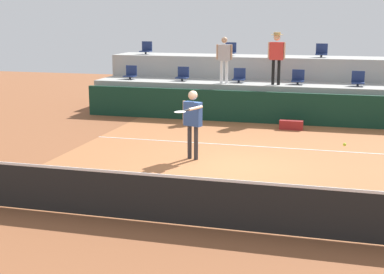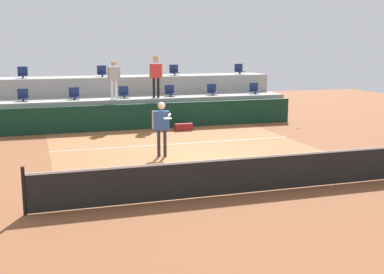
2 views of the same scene
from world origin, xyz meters
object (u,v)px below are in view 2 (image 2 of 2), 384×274
object	(u,v)px
stadium_chair_lower_far_left	(23,96)
stadium_chair_upper_far_left	(23,73)
stadium_chair_lower_mid_right	(170,92)
stadium_chair_upper_left	(102,72)
equipment_bag	(183,127)
stadium_chair_lower_left	(74,95)
stadium_chair_lower_far_right	(255,89)
stadium_chair_lower_mid_left	(124,93)
stadium_chair_lower_right	(212,90)
tennis_ball	(298,128)
tennis_player	(162,123)
stadium_chair_upper_right	(174,71)
stadium_chair_upper_far_right	(239,70)
spectator_with_hat	(156,72)
spectator_leaning_on_rail	(114,76)

from	to	relation	value
stadium_chair_lower_far_left	stadium_chair_upper_far_left	distance (m)	1.99
stadium_chair_lower_far_left	stadium_chair_lower_mid_right	xyz separation A→B (m)	(6.42, 0.00, 0.00)
stadium_chair_upper_left	equipment_bag	distance (m)	5.30
equipment_bag	stadium_chair_lower_left	bearing A→B (deg)	154.06
stadium_chair_lower_far_right	equipment_bag	distance (m)	4.92
stadium_chair_lower_left	stadium_chair_lower_far_right	xyz separation A→B (m)	(8.57, 0.00, 0.00)
stadium_chair_lower_far_left	stadium_chair_lower_mid_left	distance (m)	4.28
stadium_chair_lower_far_left	stadium_chair_lower_right	xyz separation A→B (m)	(8.49, 0.00, 0.00)
tennis_ball	stadium_chair_upper_far_left	bearing A→B (deg)	127.33
stadium_chair_lower_right	stadium_chair_upper_left	distance (m)	5.30
stadium_chair_upper_left	tennis_player	world-z (taller)	stadium_chair_upper_left
stadium_chair_lower_mid_right	stadium_chair_upper_right	distance (m)	2.11
stadium_chair_upper_far_right	equipment_bag	bearing A→B (deg)	-137.08
stadium_chair_lower_right	spectator_with_hat	xyz separation A→B (m)	(-2.82, -0.38, 0.93)
spectator_leaning_on_rail	tennis_ball	bearing A→B (deg)	-62.94
stadium_chair_lower_far_left	stadium_chair_lower_mid_right	bearing A→B (deg)	0.00
stadium_chair_upper_far_right	equipment_bag	world-z (taller)	stadium_chair_upper_far_right
stadium_chair_lower_left	stadium_chair_upper_far_right	xyz separation A→B (m)	(8.51, 1.80, 0.85)
stadium_chair_lower_far_left	tennis_ball	bearing A→B (deg)	-47.38
spectator_with_hat	stadium_chair_lower_far_left	bearing A→B (deg)	176.13
stadium_chair_lower_left	stadium_chair_lower_mid_right	world-z (taller)	same
stadium_chair_lower_far_left	stadium_chair_lower_left	bearing A→B (deg)	0.00
stadium_chair_lower_mid_left	equipment_bag	distance (m)	3.28
stadium_chair_lower_mid_right	tennis_ball	world-z (taller)	stadium_chair_lower_mid_right
stadium_chair_lower_mid_left	stadium_chair_upper_right	bearing A→B (deg)	32.27
stadium_chair_upper_far_right	stadium_chair_lower_far_left	bearing A→B (deg)	-170.38
stadium_chair_lower_far_right	stadium_chair_upper_far_right	world-z (taller)	stadium_chair_upper_far_right
stadium_chair_upper_right	stadium_chair_lower_mid_right	bearing A→B (deg)	-111.55
stadium_chair_upper_left	spectator_with_hat	size ratio (longest dim) A/B	0.28
spectator_leaning_on_rail	equipment_bag	xyz separation A→B (m)	(2.64, -1.72, -2.10)
spectator_leaning_on_rail	stadium_chair_lower_mid_left	bearing A→B (deg)	38.09
stadium_chair_lower_mid_left	spectator_with_hat	size ratio (longest dim) A/B	0.28
stadium_chair_lower_mid_right	spectator_leaning_on_rail	bearing A→B (deg)	-171.70
stadium_chair_lower_mid_left	stadium_chair_upper_right	world-z (taller)	stadium_chair_upper_right
spectator_leaning_on_rail	spectator_with_hat	xyz separation A→B (m)	(1.88, -0.00, 0.15)
stadium_chair_lower_mid_right	spectator_with_hat	xyz separation A→B (m)	(-0.75, -0.38, 0.93)
spectator_leaning_on_rail	stadium_chair_lower_far_left	bearing A→B (deg)	174.22
stadium_chair_lower_mid_right	stadium_chair_upper_right	size ratio (longest dim) A/B	1.00
stadium_chair_lower_right	stadium_chair_upper_right	world-z (taller)	stadium_chair_upper_right
stadium_chair_lower_far_right	tennis_player	size ratio (longest dim) A/B	0.29
stadium_chair_upper_right	tennis_ball	distance (m)	10.70
stadium_chair_lower_left	stadium_chair_lower_far_left	bearing A→B (deg)	180.00
stadium_chair_upper_left	equipment_bag	bearing A→B (deg)	-53.82
stadium_chair_lower_far_left	stadium_chair_lower_mid_right	distance (m)	6.42
stadium_chair_lower_left	stadium_chair_upper_right	bearing A→B (deg)	19.72
tennis_ball	stadium_chair_lower_far_left	bearing A→B (deg)	132.62
tennis_player	tennis_ball	world-z (taller)	tennis_player
stadium_chair_lower_left	tennis_player	world-z (taller)	tennis_player
stadium_chair_upper_left	tennis_player	bearing A→B (deg)	-85.00
stadium_chair_lower_mid_left	tennis_ball	world-z (taller)	stadium_chair_lower_mid_left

